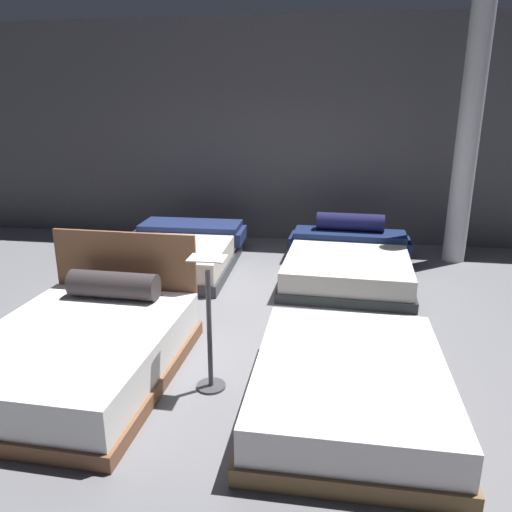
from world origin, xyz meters
The scene contains 8 objects.
ground_plane centered at (0.00, 0.00, -0.01)m, with size 18.00×18.00×0.02m, color slate.
showroom_back_wall centered at (0.00, 3.28, 1.75)m, with size 18.00×0.06×3.50m, color #47474C.
bed_0 centered at (-1.14, -1.39, 0.24)m, with size 1.62×2.11×1.02m.
bed_1 centered at (1.11, -1.54, 0.20)m, with size 1.46×1.91×0.40m.
bed_2 centered at (-1.18, 1.53, 0.22)m, with size 1.63×2.14×0.49m.
bed_3 centered at (1.14, 1.51, 0.21)m, with size 1.74×2.15×0.70m.
price_sign centered at (0.00, -1.42, 0.44)m, with size 0.28×0.24×1.12m.
support_pillar centered at (2.71, 2.49, 1.75)m, with size 0.31×0.31×3.50m, color silver.
Camera 1 is at (0.93, -4.91, 2.26)m, focal length 34.96 mm.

